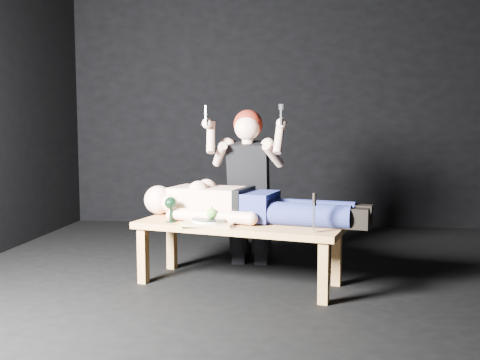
{
  "coord_description": "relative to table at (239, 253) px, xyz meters",
  "views": [
    {
      "loc": [
        0.19,
        -3.72,
        1.12
      ],
      "look_at": [
        -0.25,
        0.09,
        0.75
      ],
      "focal_mm": 40.27,
      "sensor_mm": 36.0,
      "label": 1
    }
  ],
  "objects": [
    {
      "name": "lying_man",
      "position": [
        0.07,
        0.1,
        0.37
      ],
      "size": [
        1.65,
        0.85,
        0.28
      ],
      "primitive_type": null,
      "rotation": [
        0.0,
        0.0,
        -0.25
      ],
      "color": "#DAAA91",
      "rests_on": "table"
    },
    {
      "name": "fork_flat",
      "position": [
        -0.36,
        -0.11,
        0.23
      ],
      "size": [
        0.02,
        0.16,
        0.01
      ],
      "primitive_type": "cube",
      "rotation": [
        0.0,
        0.0,
        -0.04
      ],
      "color": "#B2B2B7",
      "rests_on": "table"
    },
    {
      "name": "back_wall",
      "position": [
        0.25,
        2.46,
        1.27
      ],
      "size": [
        5.0,
        0.0,
        5.0
      ],
      "primitive_type": "plane",
      "rotation": [
        1.57,
        0.0,
        0.0
      ],
      "color": "black",
      "rests_on": "ground"
    },
    {
      "name": "ground",
      "position": [
        0.25,
        -0.04,
        -0.23
      ],
      "size": [
        5.0,
        5.0,
        0.0
      ],
      "primitive_type": "plane",
      "color": "black",
      "rests_on": "ground"
    },
    {
      "name": "table",
      "position": [
        0.0,
        0.0,
        0.0
      ],
      "size": [
        1.55,
        0.89,
        0.45
      ],
      "primitive_type": "cube",
      "rotation": [
        0.0,
        0.0,
        -0.25
      ],
      "color": "#BC7A42",
      "rests_on": "ground"
    },
    {
      "name": "knife_flat",
      "position": [
        -0.02,
        -0.17,
        0.23
      ],
      "size": [
        0.03,
        0.16,
        0.01
      ],
      "primitive_type": "cube",
      "rotation": [
        0.0,
        0.0,
        -0.12
      ],
      "color": "#B2B2B7",
      "rests_on": "table"
    },
    {
      "name": "carving_knife",
      "position": [
        0.52,
        -0.31,
        0.35
      ],
      "size": [
        0.04,
        0.04,
        0.26
      ],
      "primitive_type": null,
      "rotation": [
        0.0,
        0.0,
        -0.25
      ],
      "color": "#B2B2B7",
      "rests_on": "table"
    },
    {
      "name": "kneeling_woman",
      "position": [
        0.02,
        0.57,
        0.43
      ],
      "size": [
        0.74,
        0.82,
        1.3
      ],
      "primitive_type": null,
      "rotation": [
        0.0,
        0.0,
        -0.06
      ],
      "color": "black",
      "rests_on": "ground"
    },
    {
      "name": "apple",
      "position": [
        -0.18,
        -0.1,
        0.3
      ],
      "size": [
        0.08,
        0.08,
        0.08
      ],
      "primitive_type": "sphere",
      "color": "#59A834",
      "rests_on": "plate"
    },
    {
      "name": "plate",
      "position": [
        -0.2,
        -0.11,
        0.26
      ],
      "size": [
        0.26,
        0.26,
        0.02
      ],
      "primitive_type": "cylinder",
      "rotation": [
        0.0,
        0.0,
        -0.1
      ],
      "color": "white",
      "rests_on": "serving_tray"
    },
    {
      "name": "spoon_flat",
      "position": [
        -0.03,
        -0.11,
        0.23
      ],
      "size": [
        0.1,
        0.14,
        0.01
      ],
      "primitive_type": "cube",
      "rotation": [
        0.0,
        0.0,
        0.59
      ],
      "color": "#B2B2B7",
      "rests_on": "table"
    },
    {
      "name": "goblet",
      "position": [
        -0.49,
        -0.04,
        0.32
      ],
      "size": [
        0.11,
        0.11,
        0.18
      ],
      "primitive_type": null,
      "rotation": [
        0.0,
        0.0,
        -0.25
      ],
      "color": "black",
      "rests_on": "table"
    },
    {
      "name": "serving_tray",
      "position": [
        -0.2,
        -0.11,
        0.24
      ],
      "size": [
        0.38,
        0.29,
        0.02
      ],
      "primitive_type": "cube",
      "rotation": [
        0.0,
        0.0,
        -0.1
      ],
      "color": "tan",
      "rests_on": "table"
    }
  ]
}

